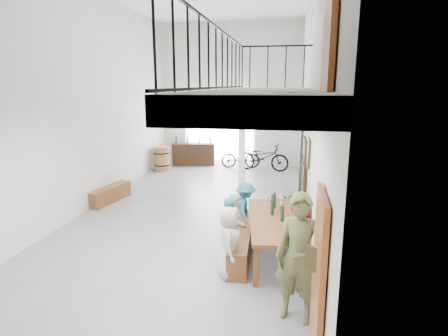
% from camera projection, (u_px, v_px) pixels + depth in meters
% --- Properties ---
extents(floor, '(12.00, 12.00, 0.00)m').
position_uv_depth(floor, '(192.00, 213.00, 9.46)').
color(floor, slate).
rests_on(floor, ground).
extents(room_walls, '(12.00, 12.00, 12.00)m').
position_uv_depth(room_walls, '(190.00, 68.00, 8.68)').
color(room_walls, white).
rests_on(room_walls, ground).
extents(gateway_portal, '(2.80, 0.08, 2.80)m').
position_uv_depth(gateway_portal, '(220.00, 130.00, 14.93)').
color(gateway_portal, white).
rests_on(gateway_portal, ground).
extents(right_wall_decor, '(0.07, 8.28, 5.07)m').
position_uv_depth(right_wall_decor, '(308.00, 166.00, 6.83)').
color(right_wall_decor, '#9D4E22').
rests_on(right_wall_decor, ground).
extents(balcony, '(1.52, 5.62, 4.00)m').
position_uv_depth(balcony, '(266.00, 101.00, 5.47)').
color(balcony, silver).
rests_on(balcony, ground).
extents(tasting_table, '(1.28, 2.49, 0.79)m').
position_uv_depth(tasting_table, '(276.00, 223.00, 6.89)').
color(tasting_table, brown).
rests_on(tasting_table, ground).
extents(bench_inner, '(0.41, 2.13, 0.49)m').
position_uv_depth(bench_inner, '(242.00, 243.00, 7.13)').
color(bench_inner, brown).
rests_on(bench_inner, ground).
extents(bench_wall, '(0.52, 2.20, 0.50)m').
position_uv_depth(bench_wall, '(298.00, 249.00, 6.86)').
color(bench_wall, brown).
rests_on(bench_wall, ground).
extents(tableware, '(0.41, 1.13, 0.35)m').
position_uv_depth(tableware, '(276.00, 204.00, 7.23)').
color(tableware, '#103218').
rests_on(tableware, tasting_table).
extents(side_bench, '(0.61, 1.55, 0.43)m').
position_uv_depth(side_bench, '(110.00, 194.00, 10.38)').
color(side_bench, brown).
rests_on(side_bench, ground).
extents(oak_barrel, '(0.62, 0.62, 0.91)m').
position_uv_depth(oak_barrel, '(162.00, 159.00, 14.06)').
color(oak_barrel, olive).
rests_on(oak_barrel, ground).
extents(serving_counter, '(1.72, 0.72, 0.88)m').
position_uv_depth(serving_counter, '(194.00, 154.00, 15.03)').
color(serving_counter, '#341F12').
rests_on(serving_counter, ground).
extents(counter_bottles, '(1.41, 0.30, 0.28)m').
position_uv_depth(counter_bottles, '(193.00, 140.00, 14.88)').
color(counter_bottles, '#103218').
rests_on(counter_bottles, serving_counter).
extents(guest_left_a, '(0.45, 0.64, 1.24)m').
position_uv_depth(guest_left_a, '(229.00, 242.00, 6.25)').
color(guest_left_a, silver).
rests_on(guest_left_a, ground).
extents(guest_left_b, '(0.43, 0.52, 1.21)m').
position_uv_depth(guest_left_b, '(231.00, 229.00, 6.85)').
color(guest_left_b, '#226674').
rests_on(guest_left_b, ground).
extents(guest_left_c, '(0.46, 0.57, 1.13)m').
position_uv_depth(guest_left_c, '(236.00, 221.00, 7.34)').
color(guest_left_c, silver).
rests_on(guest_left_c, ground).
extents(guest_left_d, '(0.53, 0.81, 1.18)m').
position_uv_depth(guest_left_d, '(246.00, 210.00, 7.94)').
color(guest_left_d, '#226674').
rests_on(guest_left_d, ground).
extents(guest_right_a, '(0.38, 0.75, 1.24)m').
position_uv_depth(guest_right_a, '(306.00, 241.00, 6.28)').
color(guest_right_a, red).
rests_on(guest_right_a, ground).
extents(guest_right_b, '(0.75, 1.14, 1.18)m').
position_uv_depth(guest_right_b, '(308.00, 230.00, 6.86)').
color(guest_right_b, black).
rests_on(guest_right_b, ground).
extents(guest_right_c, '(0.51, 0.60, 1.03)m').
position_uv_depth(guest_right_c, '(309.00, 219.00, 7.59)').
color(guest_right_c, silver).
rests_on(guest_right_c, ground).
extents(host_standing, '(0.74, 0.57, 1.82)m').
position_uv_depth(host_standing, '(299.00, 258.00, 5.04)').
color(host_standing, brown).
rests_on(host_standing, ground).
extents(potted_plant, '(0.50, 0.46, 0.45)m').
position_uv_depth(potted_plant, '(291.00, 201.00, 9.74)').
color(potted_plant, '#1F4E1D').
rests_on(potted_plant, ground).
extents(bicycle_near, '(2.05, 0.99, 1.03)m').
position_uv_depth(bicycle_near, '(263.00, 157.00, 14.05)').
color(bicycle_near, black).
rests_on(bicycle_near, ground).
extents(bicycle_far, '(1.54, 0.65, 0.90)m').
position_uv_depth(bicycle_far, '(240.00, 157.00, 14.45)').
color(bicycle_far, black).
rests_on(bicycle_far, ground).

